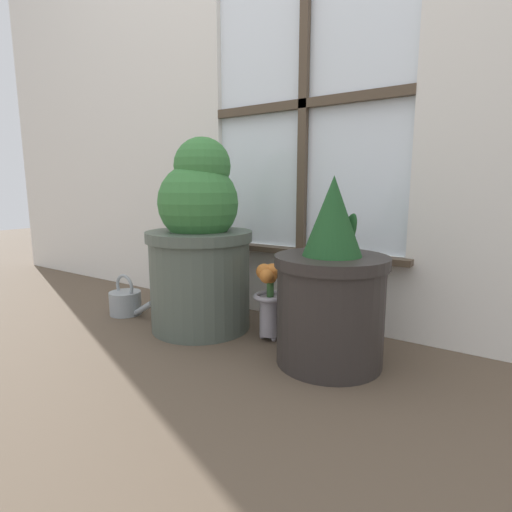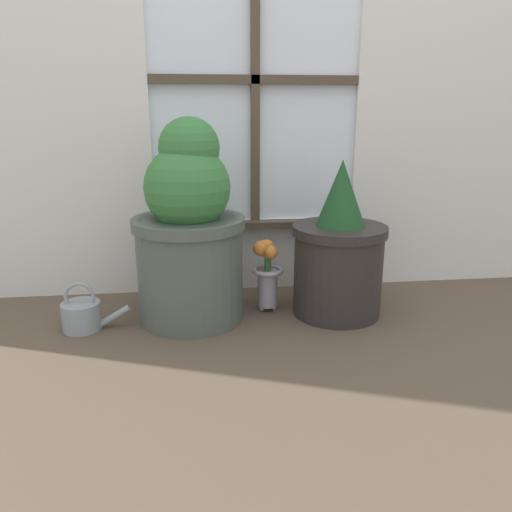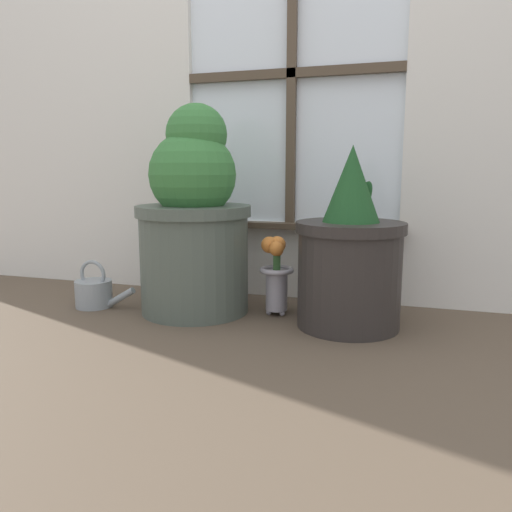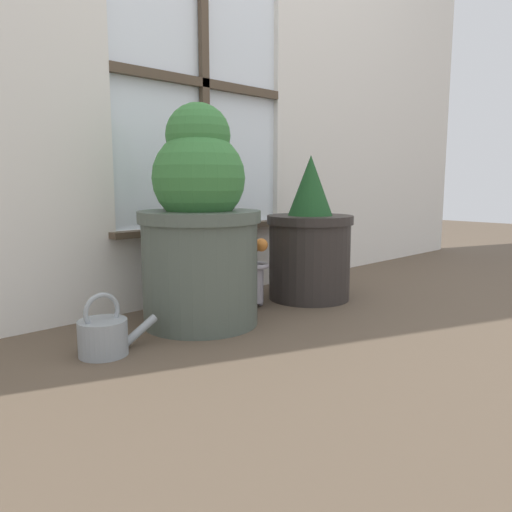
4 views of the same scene
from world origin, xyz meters
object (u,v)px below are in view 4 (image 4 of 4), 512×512
(potted_plant_right, at_px, (310,242))
(potted_plant_left, at_px, (200,227))
(watering_can, at_px, (104,335))
(flower_vase, at_px, (253,267))

(potted_plant_right, bearing_deg, potted_plant_left, 178.09)
(watering_can, bearing_deg, flower_vase, 8.71)
(potted_plant_right, bearing_deg, flower_vase, 166.58)
(potted_plant_left, bearing_deg, potted_plant_right, -1.91)
(potted_plant_right, relative_size, watering_can, 2.41)
(watering_can, bearing_deg, potted_plant_left, 8.74)
(flower_vase, bearing_deg, watering_can, -171.29)
(flower_vase, xyz_separation_m, watering_can, (-0.70, -0.11, -0.10))
(potted_plant_right, distance_m, watering_can, 0.98)
(flower_vase, bearing_deg, potted_plant_left, -171.33)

